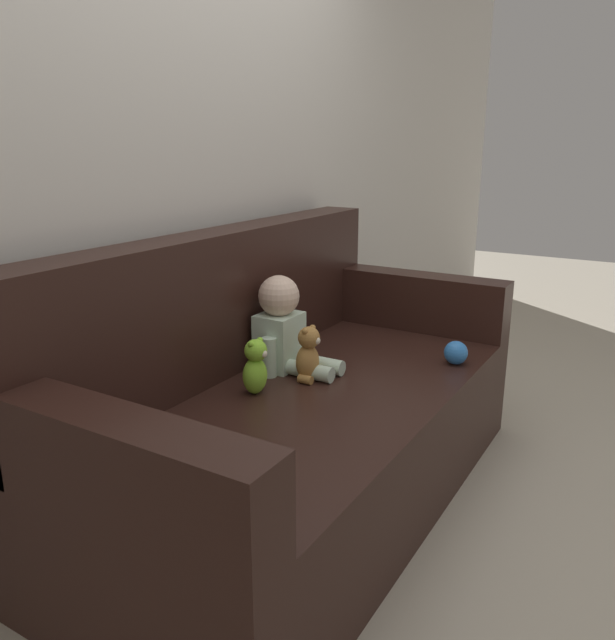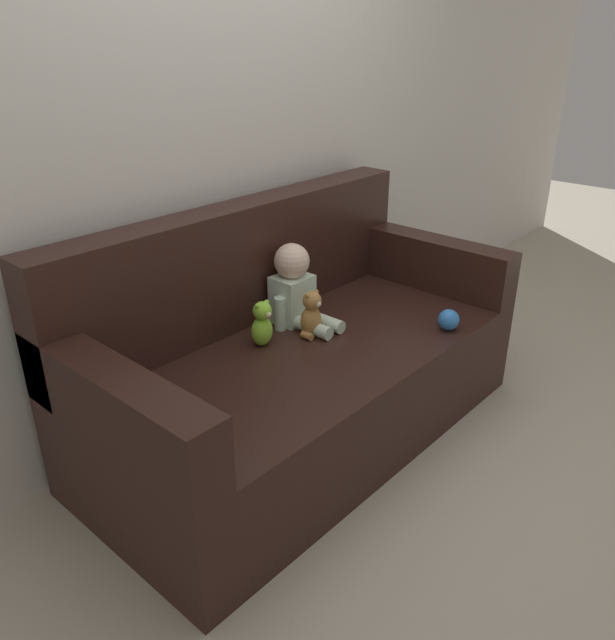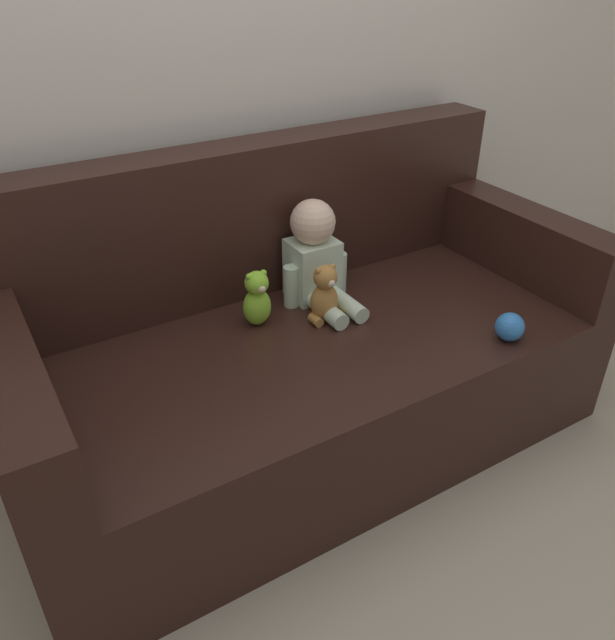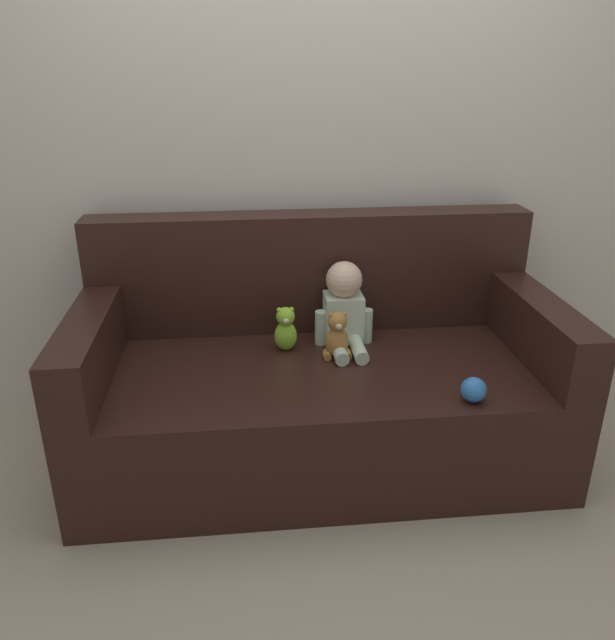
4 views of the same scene
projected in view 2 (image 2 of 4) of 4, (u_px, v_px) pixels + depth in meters
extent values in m
plane|color=#B7AD99|center=(307.00, 432.00, 2.92)|extent=(12.00, 12.00, 0.00)
cube|color=silver|center=(209.00, 133.00, 2.71)|extent=(8.00, 0.05, 2.60)
cube|color=black|center=(307.00, 389.00, 2.82)|extent=(2.03, 0.97, 0.47)
cube|color=black|center=(242.00, 263.00, 2.84)|extent=(2.03, 0.18, 0.55)
cube|color=black|center=(116.00, 405.00, 2.03)|extent=(0.16, 0.97, 0.27)
cube|color=black|center=(425.00, 261.00, 3.29)|extent=(0.16, 0.97, 0.27)
cube|color=silver|center=(292.00, 299.00, 2.89)|extent=(0.17, 0.15, 0.22)
sphere|color=beige|center=(292.00, 261.00, 2.81)|extent=(0.16, 0.16, 0.16)
cylinder|color=silver|center=(313.00, 328.00, 2.79)|extent=(0.06, 0.19, 0.06)
cylinder|color=silver|center=(326.00, 322.00, 2.85)|extent=(0.06, 0.19, 0.06)
cylinder|color=silver|center=(280.00, 314.00, 2.82)|extent=(0.06, 0.06, 0.16)
cylinder|color=silver|center=(311.00, 300.00, 2.96)|extent=(0.06, 0.06, 0.16)
ellipsoid|color=#AD7A3D|center=(311.00, 321.00, 2.77)|extent=(0.10, 0.08, 0.14)
sphere|color=#AD7A3D|center=(312.00, 301.00, 2.73)|extent=(0.08, 0.08, 0.08)
sphere|color=#AD7A3D|center=(308.00, 296.00, 2.69)|extent=(0.02, 0.02, 0.02)
sphere|color=#AD7A3D|center=(316.00, 292.00, 2.73)|extent=(0.02, 0.02, 0.02)
sphere|color=beige|center=(318.00, 304.00, 2.71)|extent=(0.03, 0.03, 0.03)
cylinder|color=#AD7A3D|center=(307.00, 336.00, 2.75)|extent=(0.03, 0.05, 0.03)
cylinder|color=#AD7A3D|center=(320.00, 329.00, 2.81)|extent=(0.03, 0.05, 0.03)
ellipsoid|color=#8CD133|center=(262.00, 331.00, 2.68)|extent=(0.10, 0.08, 0.13)
sphere|color=#8CD133|center=(262.00, 311.00, 2.64)|extent=(0.08, 0.08, 0.08)
sphere|color=#8CD133|center=(257.00, 306.00, 2.61)|extent=(0.02, 0.02, 0.02)
sphere|color=#8CD133|center=(267.00, 302.00, 2.64)|extent=(0.02, 0.02, 0.02)
sphere|color=beige|center=(268.00, 314.00, 2.62)|extent=(0.03, 0.03, 0.03)
sphere|color=#337FDB|center=(449.00, 320.00, 2.83)|extent=(0.10, 0.10, 0.10)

